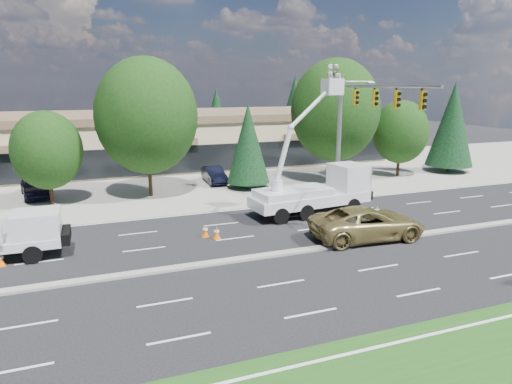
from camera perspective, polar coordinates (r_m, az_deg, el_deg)
name	(u,v)px	position (r m, az deg, el deg)	size (l,w,h in m)	color
ground	(255,258)	(22.87, -0.10, -8.27)	(140.00, 140.00, 0.00)	black
concrete_apron	(177,181)	(41.47, -9.84, 1.41)	(140.00, 22.00, 0.01)	gray
road_median	(255,257)	(22.85, -0.10, -8.13)	(120.00, 0.55, 0.12)	gray
strip_mall	(158,137)	(50.75, -12.13, 6.69)	(50.40, 15.40, 5.50)	#C6B488
tree_front_c	(47,150)	(35.30, -24.67, 4.76)	(4.82, 4.82, 6.68)	#332114
tree_front_d	(147,116)	(35.28, -13.50, 9.23)	(7.55, 7.55, 10.47)	#332114
tree_front_e	(248,143)	(37.37, -0.99, 6.09)	(3.52, 3.52, 6.94)	#332114
tree_front_f	(335,110)	(40.53, 9.88, 10.03)	(7.68, 7.68, 10.66)	#332114
tree_front_g	(400,132)	(44.62, 17.61, 7.17)	(5.08, 5.08, 7.05)	#332114
tree_front_h	(452,124)	(48.50, 23.31, 7.80)	(4.41, 4.41, 8.70)	#332114
tree_back_b	(111,110)	(62.10, -17.67, 9.78)	(4.98, 4.98, 9.82)	#332114
tree_back_c	(217,115)	(64.46, -4.94, 9.61)	(4.09, 4.09, 8.06)	#332114
tree_back_d	(295,106)	(68.64, 4.90, 10.66)	(5.02, 5.02, 9.90)	#332114
signal_mast	(356,120)	(32.22, 12.45, 8.80)	(2.76, 10.16, 9.00)	gray
utility_pickup	(6,241)	(25.56, -28.82, -5.37)	(6.04, 2.48, 2.30)	silver
bucket_truck	(319,184)	(30.51, 7.82, 1.04)	(8.36, 3.31, 9.67)	silver
traffic_cone_a	(0,259)	(24.97, -29.32, -7.33)	(0.40, 0.40, 0.70)	orange
traffic_cone_b	(205,231)	(26.03, -6.36, -4.84)	(0.40, 0.40, 0.70)	orange
traffic_cone_c	(217,233)	(25.63, -4.93, -5.09)	(0.40, 0.40, 0.70)	orange
traffic_cone_d	(367,215)	(29.85, 13.67, -2.77)	(0.40, 0.40, 0.70)	orange
traffic_cone_e	(377,211)	(30.77, 14.91, -2.36)	(0.40, 0.40, 0.70)	orange
minivan	(368,223)	(26.15, 13.78, -3.79)	(2.97, 6.45, 1.79)	#9C894B
parked_car_west	(36,186)	(38.78, -25.83, 0.69)	(1.97, 4.89, 1.66)	black
parked_car_east	(214,175)	(40.09, -5.26, 2.15)	(1.48, 4.26, 1.40)	black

